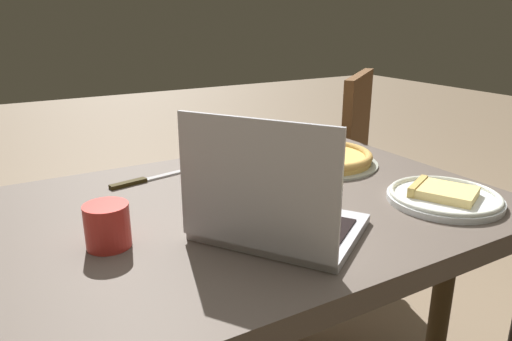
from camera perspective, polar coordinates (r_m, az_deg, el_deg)
dining_table at (r=1.13m, az=0.02°, el=-6.54°), size 1.12×0.81×0.70m
laptop at (r=0.90m, az=2.13°, el=-5.17°), size 0.37×0.38×0.25m
pizza_plate at (r=1.17m, az=21.58°, el=-2.87°), size 0.26×0.26×0.04m
pizza_tray at (r=1.38m, az=7.96°, el=1.60°), size 0.32×0.32×0.04m
table_knife at (r=1.26m, az=-13.29°, el=-1.12°), size 0.23×0.06×0.01m
drink_cup at (r=0.92m, az=-17.38°, el=-6.27°), size 0.08×0.08×0.08m
chair_far at (r=2.03m, az=8.31°, el=0.59°), size 0.62×0.62×0.89m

